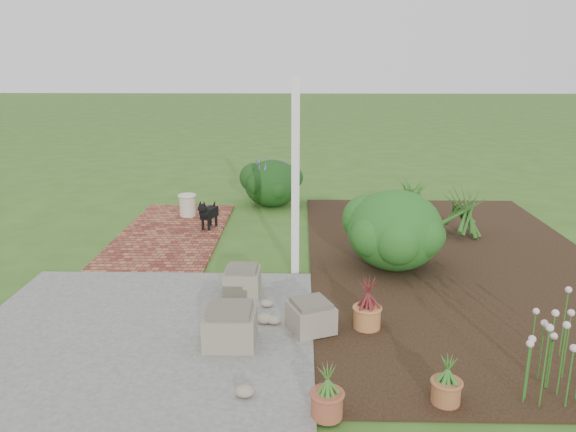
{
  "coord_description": "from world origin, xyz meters",
  "views": [
    {
      "loc": [
        0.37,
        -6.77,
        2.71
      ],
      "look_at": [
        0.2,
        0.4,
        0.7
      ],
      "focal_mm": 35.0,
      "sensor_mm": 36.0,
      "label": 1
    }
  ],
  "objects_px": {
    "stone_trough_near": "(230,328)",
    "black_dog": "(208,212)",
    "evergreen_shrub": "(395,228)",
    "cream_ceramic_urn": "(187,205)"
  },
  "relations": [
    {
      "from": "stone_trough_near",
      "to": "black_dog",
      "type": "distance_m",
      "value": 3.9
    },
    {
      "from": "stone_trough_near",
      "to": "black_dog",
      "type": "bearing_deg",
      "value": 102.32
    },
    {
      "from": "black_dog",
      "to": "evergreen_shrub",
      "type": "xyz_separation_m",
      "value": [
        2.75,
        -1.62,
        0.25
      ]
    },
    {
      "from": "stone_trough_near",
      "to": "black_dog",
      "type": "height_order",
      "value": "black_dog"
    },
    {
      "from": "black_dog",
      "to": "cream_ceramic_urn",
      "type": "height_order",
      "value": "black_dog"
    },
    {
      "from": "black_dog",
      "to": "cream_ceramic_urn",
      "type": "relative_size",
      "value": 1.38
    },
    {
      "from": "cream_ceramic_urn",
      "to": "evergreen_shrub",
      "type": "relative_size",
      "value": 0.3
    },
    {
      "from": "evergreen_shrub",
      "to": "cream_ceramic_urn",
      "type": "bearing_deg",
      "value": 143.67
    },
    {
      "from": "black_dog",
      "to": "evergreen_shrub",
      "type": "distance_m",
      "value": 3.2
    },
    {
      "from": "cream_ceramic_urn",
      "to": "stone_trough_near",
      "type": "bearing_deg",
      "value": -73.9
    }
  ]
}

